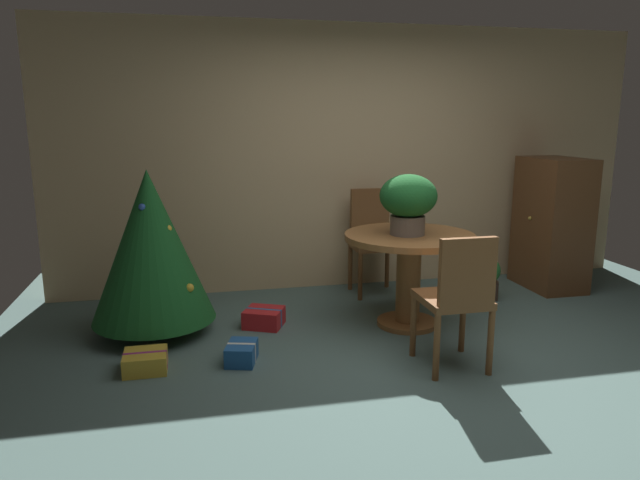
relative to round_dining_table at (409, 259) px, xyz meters
The scene contains 12 objects.
ground_plane 1.05m from the round_dining_table, 96.94° to the right, with size 6.60×6.60×0.00m, color #4C6660.
back_wall_panel 1.52m from the round_dining_table, 94.57° to the left, with size 6.00×0.10×2.60m, color tan.
round_dining_table is the anchor object (origin of this frame).
flower_vase 0.50m from the round_dining_table, 149.44° to the right, with size 0.46×0.46×0.49m.
wooden_chair_near 0.90m from the round_dining_table, 90.00° to the right, with size 0.43×0.46×0.96m.
wooden_chair_far 0.99m from the round_dining_table, 90.00° to the left, with size 0.43×0.40×1.02m.
holiday_tree 2.07m from the round_dining_table, behind, with size 0.97×0.97×1.32m.
gift_box_gold 2.19m from the round_dining_table, 167.58° to the right, with size 0.29×0.28×0.13m.
gift_box_red 1.29m from the round_dining_table, 169.06° to the left, with size 0.39×0.38×0.15m.
gift_box_blue 1.57m from the round_dining_table, 162.03° to the right, with size 0.26×0.32×0.14m.
wooden_cabinet 1.96m from the round_dining_table, 22.40° to the left, with size 0.51×0.73×1.32m.
potted_plant 1.16m from the round_dining_table, 27.32° to the left, with size 0.27×0.27×0.42m.
Camera 1 is at (-1.61, -3.47, 1.71)m, focal length 32.56 mm.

